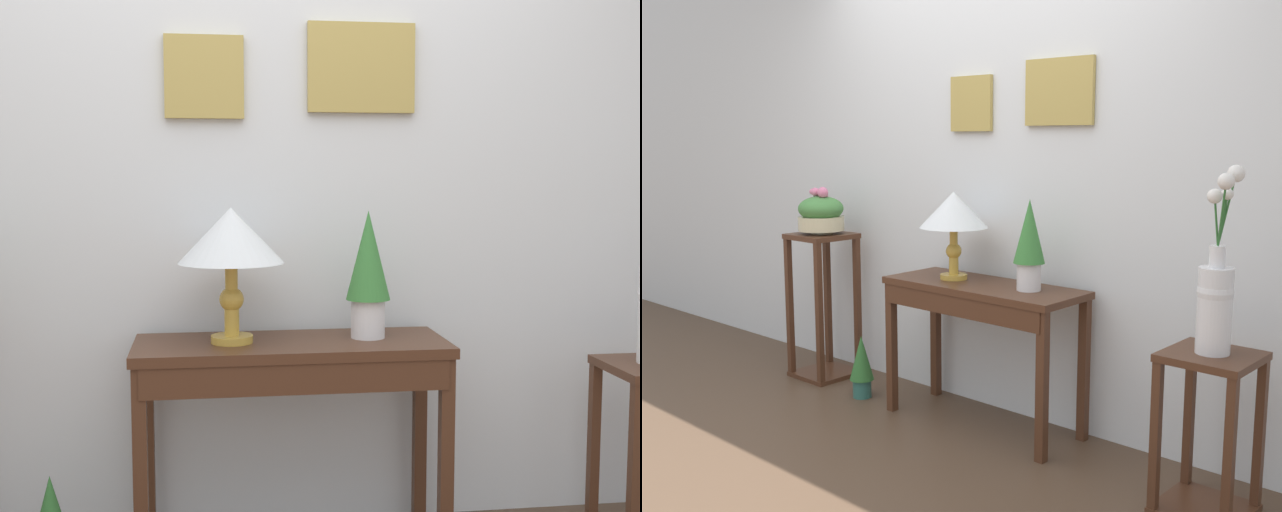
{
  "view_description": "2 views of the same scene",
  "coord_description": "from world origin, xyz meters",
  "views": [
    {
      "loc": [
        -0.16,
        -1.67,
        1.3
      ],
      "look_at": [
        0.22,
        1.05,
        1.03
      ],
      "focal_mm": 46.76,
      "sensor_mm": 36.0,
      "label": 1
    },
    {
      "loc": [
        2.53,
        -1.75,
        1.47
      ],
      "look_at": [
        0.03,
        1.04,
        0.88
      ],
      "focal_mm": 42.5,
      "sensor_mm": 36.0,
      "label": 2
    }
  ],
  "objects": [
    {
      "name": "flower_vase_tall_right",
      "position": [
        1.38,
        0.97,
        0.89
      ],
      "size": [
        0.14,
        0.16,
        0.72
      ],
      "color": "silver",
      "rests_on": "pedestal_stand_right"
    },
    {
      "name": "pedestal_stand_right",
      "position": [
        1.38,
        0.97,
        0.33
      ],
      "size": [
        0.34,
        0.34,
        0.65
      ],
      "color": "#472819",
      "rests_on": "ground"
    },
    {
      "name": "potted_plant_floor",
      "position": [
        -0.65,
        0.95,
        0.2
      ],
      "size": [
        0.14,
        0.14,
        0.36
      ],
      "color": "#2D665B",
      "rests_on": "ground"
    },
    {
      "name": "pedestal_stand_left",
      "position": [
        -1.13,
        1.06,
        0.45
      ],
      "size": [
        0.34,
        0.34,
        0.89
      ],
      "color": "#472819",
      "rests_on": "ground"
    },
    {
      "name": "ground_plane",
      "position": [
        0.0,
        0.0,
        -0.0
      ],
      "size": [
        12.0,
        12.0,
        0.01
      ],
      "primitive_type": "cube",
      "color": "#4C3828"
    },
    {
      "name": "planter_bowl_wide_left",
      "position": [
        -1.13,
        1.06,
        1.01
      ],
      "size": [
        0.28,
        0.28,
        0.28
      ],
      "color": "beige",
      "rests_on": "pedestal_stand_left"
    },
    {
      "name": "back_wall_with_art",
      "position": [
        0.0,
        1.39,
        1.4
      ],
      "size": [
        9.0,
        0.13,
        2.8
      ],
      "color": "silver",
      "rests_on": "ground"
    },
    {
      "name": "table_lamp",
      "position": [
        -0.08,
        1.09,
        1.09
      ],
      "size": [
        0.35,
        0.35,
        0.45
      ],
      "color": "gold",
      "rests_on": "console_table"
    },
    {
      "name": "console_table",
      "position": [
        0.12,
        1.07,
        0.63
      ],
      "size": [
        1.05,
        0.41,
        0.74
      ],
      "color": "#472819",
      "rests_on": "ground"
    },
    {
      "name": "potted_plant_on_console",
      "position": [
        0.39,
        1.12,
        0.98
      ],
      "size": [
        0.15,
        0.15,
        0.44
      ],
      "color": "silver",
      "rests_on": "console_table"
    }
  ]
}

